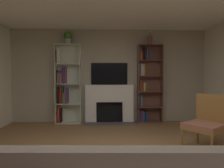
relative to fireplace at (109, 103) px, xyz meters
The scene contains 8 objects.
wall_back_accent 0.79m from the fireplace, 90.00° to the left, with size 5.82×0.06×2.72m, color #A8A28C.
fireplace is the anchor object (origin of this frame).
tv 0.84m from the fireplace, 90.00° to the left, with size 1.06×0.06×0.64m, color black.
bookshelf_left 1.37m from the fireplace, behind, with size 0.71×0.32×2.26m.
bookshelf_right 1.22m from the fireplace, ahead, with size 0.71×0.29×2.26m.
potted_plant 2.22m from the fireplace, behind, with size 0.23×0.23×0.36m.
vase_with_flowers 2.16m from the fireplace, ahead, with size 0.12×0.12×0.41m.
armchair 2.89m from the fireplace, 53.32° to the right, with size 0.85×0.85×1.01m.
Camera 1 is at (-0.17, -2.87, 1.38)m, focal length 33.42 mm.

